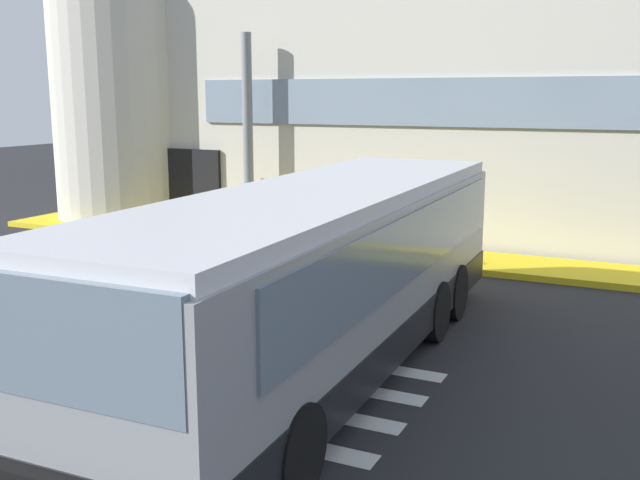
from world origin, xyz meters
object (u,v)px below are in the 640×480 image
Objects in this scene: passenger_near_column at (262,205)px; entry_support_column at (248,135)px; bus_main_foreground at (321,282)px; safety_bollard_yellow at (421,253)px; passenger_by_doorway at (291,208)px.

entry_support_column is at bearing 139.29° from passenger_near_column.
passenger_near_column is (0.80, -0.69, -1.81)m from entry_support_column.
safety_bollard_yellow is at bearing 94.70° from bus_main_foreground.
safety_bollard_yellow is (5.62, -1.80, -2.44)m from entry_support_column.
entry_support_column is 2.69m from passenger_by_doorway.
safety_bollard_yellow is at bearing -17.77° from entry_support_column.
entry_support_column reaches higher than safety_bollard_yellow.
entry_support_column reaches higher than passenger_near_column.
passenger_by_doorway is (-4.34, 7.33, -0.22)m from bus_main_foreground.
bus_main_foreground is 8.52m from passenger_by_doorway.
bus_main_foreground is 6.46× the size of passenger_by_doorway.
passenger_near_column is 1.86× the size of safety_bollard_yellow.
bus_main_foreground is at bearing -53.25° from entry_support_column.
entry_support_column reaches higher than passenger_by_doorway.
passenger_near_column is at bearing 168.01° from passenger_by_doorway.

